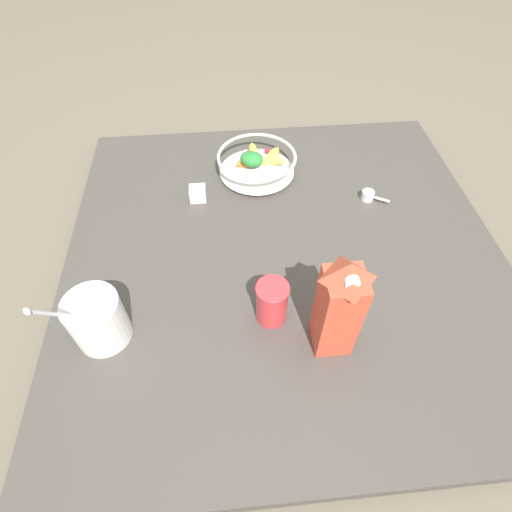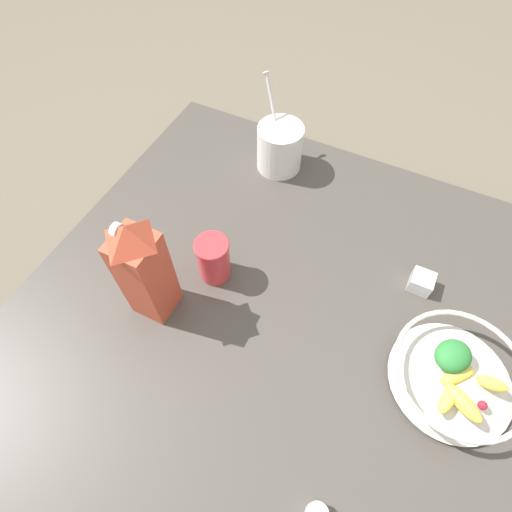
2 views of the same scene
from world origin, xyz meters
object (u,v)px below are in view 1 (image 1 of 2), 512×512
Objects in this scene: milk_carton at (339,307)px; yogurt_tub at (97,318)px; fruit_bowl at (257,163)px; drinking_cup at (272,302)px; spice_jar at (198,194)px.

yogurt_tub is (-0.51, 0.06, -0.07)m from milk_carton.
drinking_cup is at bearing -91.90° from fruit_bowl.
fruit_bowl is 0.90× the size of milk_carton.
milk_carton is 5.73× the size of spice_jar.
spice_jar is (-0.19, -0.10, -0.02)m from fruit_bowl.
milk_carton is 2.41× the size of drinking_cup.
drinking_cup is 0.47m from spice_jar.
milk_carton is at bearing -7.04° from yogurt_tub.
milk_carton is 0.52m from yogurt_tub.
drinking_cup is at bearing 148.36° from milk_carton.
milk_carton is 0.17m from drinking_cup.
fruit_bowl is 0.22m from spice_jar.
spice_jar is at bearing -151.29° from fruit_bowl.
fruit_bowl is 0.68m from yogurt_tub.
yogurt_tub is at bearing -177.96° from drinking_cup.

